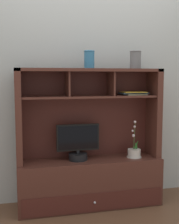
{
  "coord_description": "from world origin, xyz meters",
  "views": [
    {
      "loc": [
        -0.7,
        -2.95,
        1.32
      ],
      "look_at": [
        0.0,
        0.0,
        0.97
      ],
      "focal_mm": 48.46,
      "sensor_mm": 36.0,
      "label": 1
    }
  ],
  "objects_px": {
    "tv_monitor": "(78,145)",
    "potted_orchid": "(134,152)",
    "media_console": "(89,165)",
    "magazine_stack_left": "(134,93)",
    "ceramic_vase": "(135,60)",
    "accent_vase": "(89,60)"
  },
  "relations": [
    {
      "from": "magazine_stack_left",
      "to": "accent_vase",
      "type": "xyz_separation_m",
      "value": [
        -0.48,
        0.0,
        0.34
      ]
    },
    {
      "from": "media_console",
      "to": "tv_monitor",
      "type": "height_order",
      "value": "media_console"
    },
    {
      "from": "potted_orchid",
      "to": "magazine_stack_left",
      "type": "height_order",
      "value": "magazine_stack_left"
    },
    {
      "from": "media_console",
      "to": "tv_monitor",
      "type": "xyz_separation_m",
      "value": [
        -0.12,
        -0.02,
        0.23
      ]
    },
    {
      "from": "ceramic_vase",
      "to": "accent_vase",
      "type": "xyz_separation_m",
      "value": [
        -0.48,
        0.04,
        -0.0
      ]
    },
    {
      "from": "potted_orchid",
      "to": "ceramic_vase",
      "type": "distance_m",
      "value": 0.96
    },
    {
      "from": "tv_monitor",
      "to": "ceramic_vase",
      "type": "bearing_deg",
      "value": -0.89
    },
    {
      "from": "magazine_stack_left",
      "to": "accent_vase",
      "type": "relative_size",
      "value": 1.76
    },
    {
      "from": "tv_monitor",
      "to": "potted_orchid",
      "type": "distance_m",
      "value": 0.6
    },
    {
      "from": "potted_orchid",
      "to": "accent_vase",
      "type": "distance_m",
      "value": 1.07
    },
    {
      "from": "media_console",
      "to": "magazine_stack_left",
      "type": "height_order",
      "value": "media_console"
    },
    {
      "from": "potted_orchid",
      "to": "ceramic_vase",
      "type": "xyz_separation_m",
      "value": [
        0.01,
        0.02,
        0.96
      ]
    },
    {
      "from": "tv_monitor",
      "to": "potted_orchid",
      "type": "bearing_deg",
      "value": -3.18
    },
    {
      "from": "magazine_stack_left",
      "to": "tv_monitor",
      "type": "bearing_deg",
      "value": -177.6
    },
    {
      "from": "potted_orchid",
      "to": "media_console",
      "type": "bearing_deg",
      "value": 173.04
    },
    {
      "from": "media_console",
      "to": "tv_monitor",
      "type": "relative_size",
      "value": 3.37
    },
    {
      "from": "tv_monitor",
      "to": "magazine_stack_left",
      "type": "height_order",
      "value": "magazine_stack_left"
    },
    {
      "from": "media_console",
      "to": "magazine_stack_left",
      "type": "distance_m",
      "value": 0.88
    },
    {
      "from": "tv_monitor",
      "to": "potted_orchid",
      "type": "relative_size",
      "value": 1.11
    },
    {
      "from": "tv_monitor",
      "to": "ceramic_vase",
      "type": "height_order",
      "value": "ceramic_vase"
    },
    {
      "from": "ceramic_vase",
      "to": "potted_orchid",
      "type": "bearing_deg",
      "value": -103.51
    },
    {
      "from": "potted_orchid",
      "to": "ceramic_vase",
      "type": "relative_size",
      "value": 2.14
    }
  ]
}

